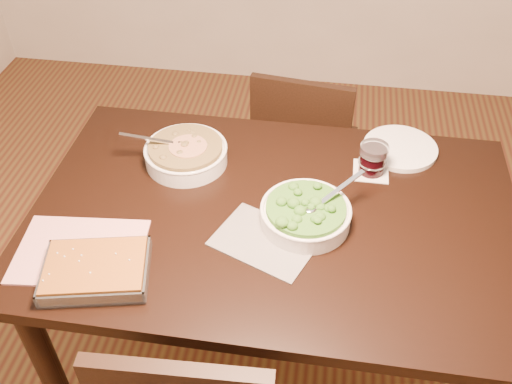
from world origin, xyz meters
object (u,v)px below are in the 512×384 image
(stew_bowl, at_px, (186,153))
(dinner_plate, at_px, (400,148))
(wine_tumbler, at_px, (373,158))
(baking_dish, at_px, (96,270))
(chair_far, at_px, (303,146))
(table, at_px, (274,235))
(broccoli_bowl, at_px, (306,214))

(stew_bowl, height_order, dinner_plate, stew_bowl)
(stew_bowl, relative_size, wine_tumbler, 2.98)
(baking_dish, height_order, chair_far, chair_far)
(wine_tumbler, xyz_separation_m, chair_far, (-0.24, 0.48, -0.34))
(table, distance_m, dinner_plate, 0.52)
(stew_bowl, bearing_deg, table, -31.55)
(table, bearing_deg, wine_tumbler, 39.67)
(stew_bowl, xyz_separation_m, wine_tumbler, (0.58, 0.04, 0.02))
(baking_dish, relative_size, wine_tumbler, 3.11)
(table, xyz_separation_m, baking_dish, (-0.42, -0.30, 0.12))
(broccoli_bowl, xyz_separation_m, dinner_plate, (0.28, 0.38, -0.03))
(baking_dish, height_order, wine_tumbler, wine_tumbler)
(table, height_order, chair_far, chair_far)
(wine_tumbler, height_order, chair_far, wine_tumbler)
(stew_bowl, height_order, broccoli_bowl, same)
(baking_dish, distance_m, chair_far, 1.15)
(dinner_plate, bearing_deg, wine_tumbler, -126.91)
(broccoli_bowl, height_order, baking_dish, broccoli_bowl)
(dinner_plate, relative_size, chair_far, 0.29)
(broccoli_bowl, distance_m, baking_dish, 0.58)
(stew_bowl, distance_m, baking_dish, 0.50)
(stew_bowl, xyz_separation_m, chair_far, (0.34, 0.52, -0.33))
(stew_bowl, bearing_deg, wine_tumbler, 3.96)
(stew_bowl, distance_m, broccoli_bowl, 0.45)
(table, relative_size, chair_far, 1.70)
(table, relative_size, baking_dish, 4.67)
(stew_bowl, distance_m, wine_tumbler, 0.58)
(broccoli_bowl, bearing_deg, wine_tumbler, 54.31)
(baking_dish, bearing_deg, broccoli_bowl, 16.23)
(baking_dish, bearing_deg, chair_far, 53.57)
(chair_far, bearing_deg, table, 94.45)
(dinner_plate, bearing_deg, baking_dish, -140.17)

